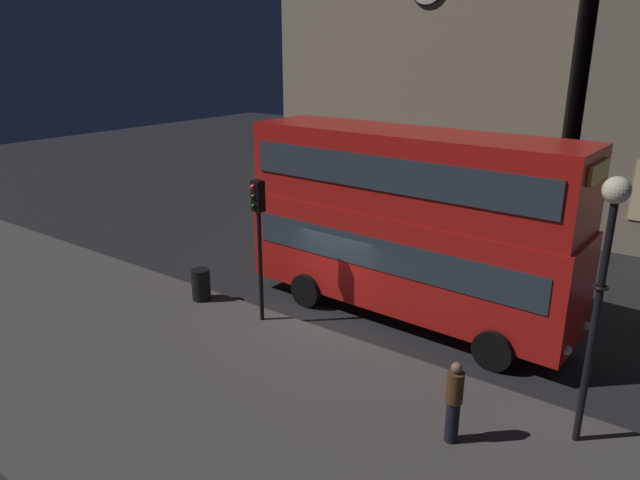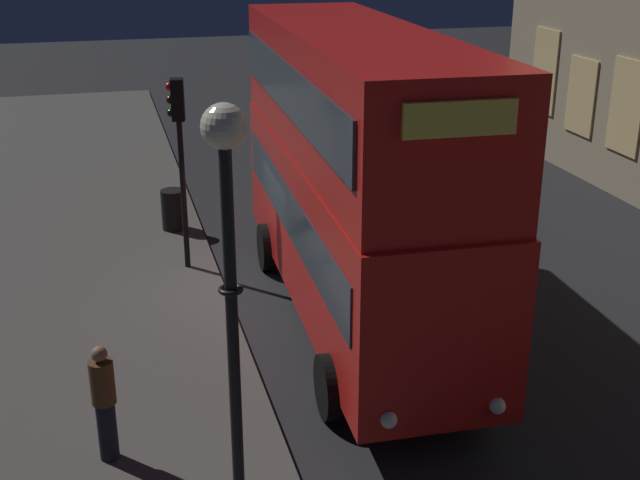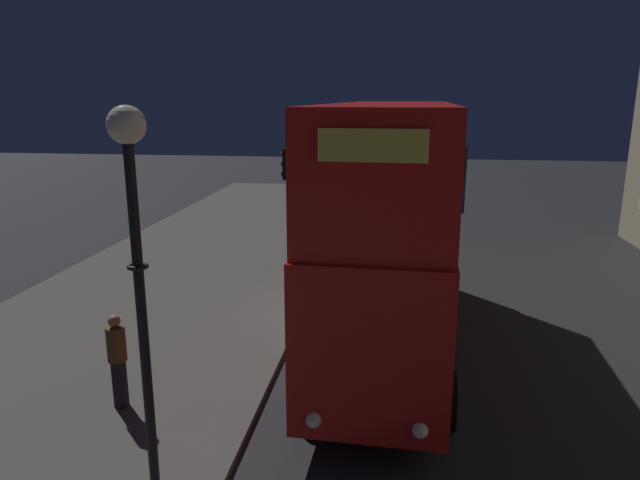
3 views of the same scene
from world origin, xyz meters
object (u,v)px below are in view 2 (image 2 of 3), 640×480
traffic_light_near_kerb (179,135)px  double_decker_bus (355,165)px  pedestrian (104,402)px  litter_bin (173,210)px  street_lamp (229,240)px

traffic_light_near_kerb → double_decker_bus: bearing=53.0°
traffic_light_near_kerb → pedestrian: 7.21m
litter_bin → pedestrian: bearing=-11.2°
double_decker_bus → litter_bin: (-5.50, -2.89, -2.44)m
double_decker_bus → pedestrian: (3.64, -4.70, -2.02)m
traffic_light_near_kerb → street_lamp: 8.75m
double_decker_bus → pedestrian: double_decker_bus is taller
pedestrian → litter_bin: size_ratio=1.78×
traffic_light_near_kerb → street_lamp: (8.69, -0.33, 0.96)m
pedestrian → litter_bin: pedestrian is taller
traffic_light_near_kerb → litter_bin: 3.47m
pedestrian → litter_bin: 9.32m
double_decker_bus → traffic_light_near_kerb: bearing=-134.4°
street_lamp → litter_bin: bearing=178.5°
traffic_light_near_kerb → pedestrian: (6.67, -1.84, -2.03)m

